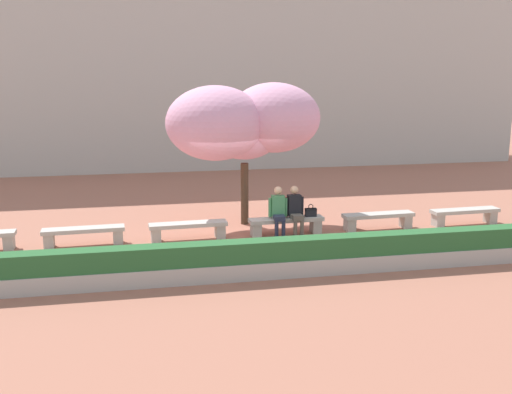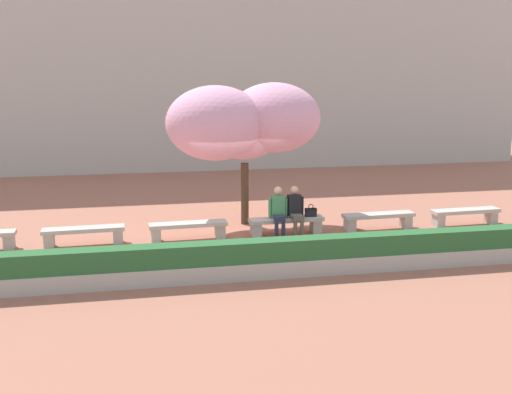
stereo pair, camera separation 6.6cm
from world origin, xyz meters
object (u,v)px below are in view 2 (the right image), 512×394
object	(u,v)px
stone_bench_near_east	(286,223)
person_seated_right	(295,209)
stone_bench_far_east	(465,214)
stone_bench_near_west	(84,233)
cherry_tree_main	(244,123)
stone_bench_east_end	(378,218)
handbag	(311,212)
person_seated_left	(278,209)
stone_bench_center	(188,228)

from	to	relation	value
stone_bench_near_east	person_seated_right	size ratio (longest dim) A/B	1.55
stone_bench_near_east	stone_bench_far_east	size ratio (longest dim) A/B	1.00
stone_bench_near_west	stone_bench_far_east	bearing A→B (deg)	0.00
cherry_tree_main	person_seated_right	bearing A→B (deg)	-47.88
stone_bench_east_end	handbag	world-z (taller)	handbag
stone_bench_far_east	stone_bench_near_east	bearing A→B (deg)	180.00
person_seated_left	stone_bench_east_end	bearing A→B (deg)	1.09
stone_bench_near_east	cherry_tree_main	xyz separation A→B (m)	(-0.91, 1.20, 2.56)
stone_bench_far_east	cherry_tree_main	world-z (taller)	cherry_tree_main
stone_bench_east_end	stone_bench_near_west	bearing A→B (deg)	180.00
stone_bench_near_west	person_seated_right	bearing A→B (deg)	-0.57
stone_bench_east_end	person_seated_left	world-z (taller)	person_seated_left
stone_bench_near_east	person_seated_right	xyz separation A→B (m)	(0.23, -0.05, 0.39)
stone_bench_east_end	cherry_tree_main	distance (m)	4.49
person_seated_left	handbag	xyz separation A→B (m)	(0.90, 0.07, -0.12)
person_seated_left	person_seated_right	distance (m)	0.45
person_seated_right	handbag	bearing A→B (deg)	8.99
handbag	person_seated_right	bearing A→B (deg)	-171.01
stone_bench_near_west	handbag	size ratio (longest dim) A/B	5.90
stone_bench_east_end	handbag	distance (m)	1.93
stone_bench_near_west	handbag	world-z (taller)	handbag
stone_bench_east_end	stone_bench_far_east	distance (m)	2.58
stone_bench_near_west	stone_bench_east_end	size ratio (longest dim) A/B	1.00
person_seated_right	stone_bench_near_east	bearing A→B (deg)	166.65
stone_bench_near_west	stone_bench_near_east	distance (m)	5.17
stone_bench_far_east	handbag	size ratio (longest dim) A/B	5.90
stone_bench_near_west	stone_bench_near_east	bearing A→B (deg)	0.00
stone_bench_near_east	person_seated_left	world-z (taller)	person_seated_left
stone_bench_near_east	stone_bench_center	bearing A→B (deg)	-180.00
handbag	cherry_tree_main	size ratio (longest dim) A/B	0.08
stone_bench_east_end	stone_bench_near_east	bearing A→B (deg)	180.00
stone_bench_far_east	person_seated_left	xyz separation A→B (m)	(-5.39, -0.05, 0.39)
stone_bench_near_east	cherry_tree_main	world-z (taller)	cherry_tree_main
stone_bench_near_west	person_seated_right	size ratio (longest dim) A/B	1.55
stone_bench_center	cherry_tree_main	xyz separation A→B (m)	(1.67, 1.20, 2.56)
stone_bench_near_west	stone_bench_far_east	world-z (taller)	same
handbag	stone_bench_center	bearing A→B (deg)	-179.70
stone_bench_center	stone_bench_east_end	world-z (taller)	same
stone_bench_east_end	cherry_tree_main	xyz separation A→B (m)	(-3.50, 1.20, 2.56)
stone_bench_near_west	person_seated_left	world-z (taller)	person_seated_left
cherry_tree_main	person_seated_left	bearing A→B (deg)	-61.46
stone_bench_far_east	handbag	xyz separation A→B (m)	(-4.49, 0.02, 0.27)
stone_bench_east_end	stone_bench_far_east	world-z (taller)	same
stone_bench_center	handbag	bearing A→B (deg)	0.30
stone_bench_near_east	person_seated_left	distance (m)	0.45
stone_bench_near_east	cherry_tree_main	distance (m)	2.97
stone_bench_east_end	person_seated_right	distance (m)	2.39
stone_bench_far_east	handbag	bearing A→B (deg)	179.78
stone_bench_near_west	stone_bench_center	xyz separation A→B (m)	(2.58, -0.00, 0.00)
cherry_tree_main	stone_bench_far_east	bearing A→B (deg)	-11.21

